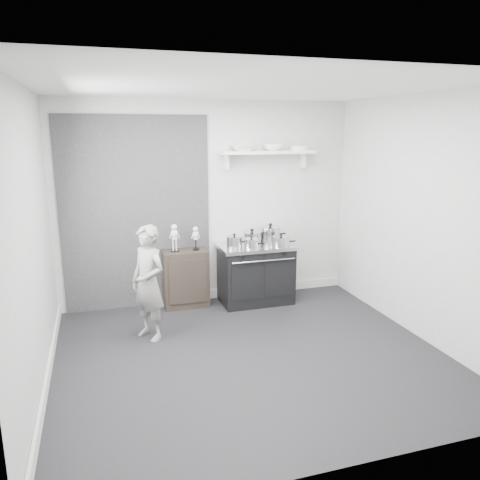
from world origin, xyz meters
The scene contains 16 objects.
ground centered at (0.00, 0.00, 0.00)m, with size 4.00×4.00×0.00m, color black.
room_shell centered at (-0.09, 0.15, 1.64)m, with size 4.02×3.62×2.71m.
wall_shelf centered at (0.80, 1.68, 2.01)m, with size 1.30×0.26×0.24m.
stove centered at (0.58, 1.48, 0.41)m, with size 1.01×0.63×0.81m.
side_cabinet centered at (-0.37, 1.61, 0.38)m, with size 0.59×0.34×0.76m, color black.
child centered at (-0.94, 0.74, 0.65)m, with size 0.48×0.31×1.31m, color gray.
pot_front_left centered at (0.25, 1.39, 0.89)m, with size 0.29×0.21×0.20m.
pot_back_left centered at (0.56, 1.61, 0.88)m, with size 0.36×0.27×0.20m.
pot_back_right centered at (0.83, 1.61, 0.91)m, with size 0.37×0.28×0.26m.
pot_front_right centered at (0.86, 1.29, 0.88)m, with size 0.32×0.24×0.18m.
pot_front_center centered at (0.45, 1.29, 0.88)m, with size 0.27×0.18×0.17m.
skeleton_full centered at (-0.50, 1.61, 0.97)m, with size 0.12×0.07×0.42m, color silver, non-canonical shape.
skeleton_torso centered at (-0.22, 1.61, 0.94)m, with size 0.10×0.06×0.36m, color silver, non-canonical shape.
bowl_large centered at (0.45, 1.67, 2.08)m, with size 0.32×0.32×0.08m, color white.
bowl_small centered at (0.88, 1.67, 2.08)m, with size 0.27×0.27×0.08m, color white.
plate_stack centered at (1.26, 1.67, 2.07)m, with size 0.27×0.27×0.06m, color silver.
Camera 1 is at (-1.42, -4.28, 2.32)m, focal length 35.00 mm.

